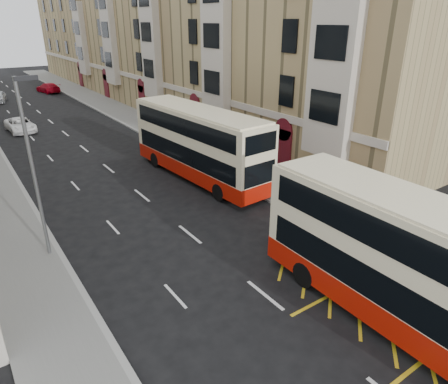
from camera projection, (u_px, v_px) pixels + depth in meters
ground at (344, 359)px, 13.00m from camera, size 200.00×200.00×0.00m
pavement_right at (158, 129)px, 39.78m from camera, size 4.00×120.00×0.15m
kerb_right at (140, 132)px, 38.74m from camera, size 0.25×120.00×0.15m
kerb_left at (3, 154)px, 32.48m from camera, size 0.25×120.00×0.15m
road_markings at (40, 113)px, 46.96m from camera, size 10.00×110.00×0.01m
terrace_right at (150, 41)px, 52.01m from camera, size 10.75×79.00×15.25m
guard_railing at (338, 219)px, 20.26m from camera, size 0.06×6.56×1.01m
street_lamp_near at (33, 162)px, 16.90m from camera, size 0.93×0.18×8.00m
double_decker_front at (418, 271)px, 13.33m from camera, size 2.90×12.11×4.82m
double_decker_rear at (199, 144)px, 26.88m from camera, size 3.56×12.27×4.83m
pedestrian_near at (425, 237)px, 18.31m from camera, size 0.70×0.58×1.65m
pedestrian_far at (393, 228)px, 19.14m from camera, size 1.04×0.73×1.63m
white_van at (20, 125)px, 39.05m from camera, size 2.51×4.90×1.32m
car_red at (48, 88)px, 59.89m from camera, size 2.96×5.25×1.43m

